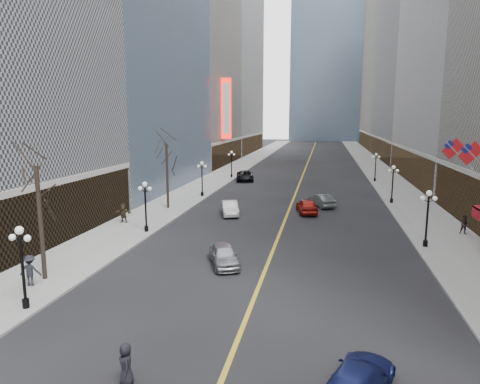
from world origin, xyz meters
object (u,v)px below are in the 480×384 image
at_px(streetlamp_east_2, 393,180).
at_px(streetlamp_west_2, 202,175).
at_px(streetlamp_west_1, 145,201).
at_px(car_nb_mid, 230,208).
at_px(car_sb_near, 358,380).
at_px(streetlamp_west_3, 232,161).
at_px(streetlamp_east_3, 376,164).
at_px(car_nb_far, 245,176).
at_px(streetlamp_east_1, 428,213).
at_px(streetlamp_west_0, 22,259).
at_px(car_sb_far, 322,200).
at_px(car_sb_mid, 307,206).
at_px(car_nb_near, 224,255).

relative_size(streetlamp_east_2, streetlamp_west_2, 1.00).
bearing_deg(streetlamp_west_1, car_nb_mid, 55.78).
bearing_deg(streetlamp_west_2, car_sb_near, -65.89).
bearing_deg(streetlamp_west_3, streetlamp_east_2, -37.33).
xyz_separation_m(streetlamp_east_3, car_nb_mid, (-17.80, -27.47, -2.16)).
bearing_deg(car_nb_far, car_sb_near, -87.03).
relative_size(streetlamp_east_1, streetlamp_west_2, 1.00).
relative_size(streetlamp_east_3, car_sb_near, 0.97).
xyz_separation_m(streetlamp_east_2, streetlamp_west_0, (-23.60, -34.00, 0.00)).
height_order(streetlamp_west_2, car_sb_near, streetlamp_west_2).
height_order(streetlamp_west_3, car_sb_near, streetlamp_west_3).
bearing_deg(car_sb_near, car_sb_far, -65.69).
bearing_deg(car_sb_mid, streetlamp_east_3, -122.82).
distance_m(streetlamp_east_2, streetlamp_west_3, 29.68).
relative_size(streetlamp_east_2, streetlamp_west_3, 1.00).
xyz_separation_m(streetlamp_west_2, car_nb_far, (2.80, 15.43, -2.09)).
relative_size(streetlamp_east_3, car_sb_mid, 0.95).
relative_size(streetlamp_east_3, streetlamp_west_3, 1.00).
height_order(streetlamp_east_1, streetlamp_west_1, same).
height_order(streetlamp_west_0, car_sb_mid, streetlamp_west_0).
bearing_deg(streetlamp_east_1, car_nb_near, -154.64).
relative_size(streetlamp_east_2, car_sb_near, 0.97).
bearing_deg(car_nb_near, car_sb_mid, 51.26).
relative_size(streetlamp_west_0, streetlamp_west_3, 1.00).
distance_m(streetlamp_west_2, car_sb_mid, 15.62).
xyz_separation_m(streetlamp_west_1, streetlamp_west_3, (0.00, 36.00, 0.00)).
height_order(car_sb_near, car_sb_far, car_sb_far).
bearing_deg(streetlamp_west_3, streetlamp_west_2, -90.00).
distance_m(streetlamp_east_3, streetlamp_west_2, 29.68).
height_order(streetlamp_east_2, streetlamp_west_2, same).
xyz_separation_m(streetlamp_west_1, car_sb_near, (17.00, -20.00, -2.23)).
bearing_deg(streetlamp_east_2, streetlamp_west_1, -142.67).
bearing_deg(car_sb_mid, streetlamp_west_0, 51.49).
height_order(streetlamp_east_1, streetlamp_west_3, same).
relative_size(streetlamp_west_3, car_nb_near, 1.04).
xyz_separation_m(streetlamp_east_1, car_nb_far, (-20.80, 33.43, -2.09)).
bearing_deg(streetlamp_west_3, car_sb_mid, -61.12).
relative_size(car_nb_near, car_nb_far, 0.74).
height_order(streetlamp_east_2, streetlamp_west_3, same).
xyz_separation_m(streetlamp_west_1, car_nb_mid, (5.80, 8.53, -2.16)).
bearing_deg(car_sb_mid, streetlamp_west_2, -38.37).
distance_m(streetlamp_east_3, car_sb_near, 56.43).
bearing_deg(streetlamp_east_3, streetlamp_east_2, -90.00).
xyz_separation_m(streetlamp_east_1, streetlamp_west_0, (-23.60, -16.00, 0.00)).
distance_m(streetlamp_east_1, car_nb_far, 39.43).
relative_size(car_nb_far, car_sb_near, 1.26).
bearing_deg(car_nb_far, streetlamp_west_0, -105.16).
xyz_separation_m(streetlamp_west_0, car_sb_mid, (13.80, 26.98, -2.09)).
bearing_deg(car_nb_mid, streetlamp_west_3, 84.51).
xyz_separation_m(car_nb_mid, car_sb_far, (9.59, 6.30, -0.00)).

